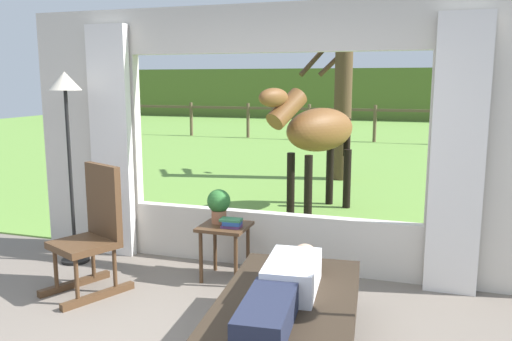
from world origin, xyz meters
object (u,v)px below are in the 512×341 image
object	(u,v)px
horse	(317,131)
floor_lamp_left	(66,110)
side_table	(225,235)
recliner_sofa	(286,327)
potted_plant	(219,204)
book_stack	(232,223)
pasture_tree	(342,92)
reclining_person	(285,287)
rocking_chair	(94,230)

from	to	relation	value
horse	floor_lamp_left	bearing A→B (deg)	83.79
side_table	floor_lamp_left	xyz separation A→B (m)	(-1.64, -0.04, 1.13)
recliner_sofa	potted_plant	distance (m)	1.68
book_stack	pasture_tree	world-z (taller)	pasture_tree
reclining_person	potted_plant	size ratio (longest dim) A/B	4.49
floor_lamp_left	horse	xyz separation A→B (m)	(1.95, 2.73, -0.40)
reclining_person	pasture_tree	distance (m)	6.68
pasture_tree	horse	bearing A→B (deg)	-88.76
floor_lamp_left	pasture_tree	size ratio (longest dim) A/B	0.58
rocking_chair	potted_plant	distance (m)	1.14
rocking_chair	horse	xyz separation A→B (m)	(1.31, 3.30, 0.61)
side_table	pasture_tree	bearing A→B (deg)	87.24
recliner_sofa	rocking_chair	xyz separation A→B (m)	(-1.90, 0.61, 0.33)
recliner_sofa	reclining_person	xyz separation A→B (m)	(-0.00, -0.05, 0.30)
rocking_chair	pasture_tree	xyz separation A→B (m)	(1.25, 5.90, 1.09)
book_stack	horse	bearing A→B (deg)	85.44
recliner_sofa	floor_lamp_left	bearing A→B (deg)	150.31
book_stack	side_table	bearing A→B (deg)	147.84
rocking_chair	book_stack	bearing A→B (deg)	51.30
recliner_sofa	horse	xyz separation A→B (m)	(-0.60, 3.90, 0.94)
potted_plant	book_stack	world-z (taller)	potted_plant
horse	rocking_chair	bearing A→B (deg)	97.67
side_table	floor_lamp_left	world-z (taller)	floor_lamp_left
rocking_chair	potted_plant	xyz separation A→B (m)	(0.91, 0.66, 0.16)
reclining_person	horse	world-z (taller)	horse
potted_plant	book_stack	size ratio (longest dim) A/B	1.61
side_table	book_stack	bearing A→B (deg)	-32.16
rocking_chair	potted_plant	bearing A→B (deg)	60.59
side_table	potted_plant	xyz separation A→B (m)	(-0.08, 0.06, 0.28)
pasture_tree	rocking_chair	bearing A→B (deg)	-101.95
potted_plant	rocking_chair	bearing A→B (deg)	-144.16
reclining_person	horse	distance (m)	4.05
book_stack	potted_plant	bearing A→B (deg)	145.58
potted_plant	pasture_tree	world-z (taller)	pasture_tree
side_table	potted_plant	distance (m)	0.29
recliner_sofa	side_table	xyz separation A→B (m)	(-0.91, 1.21, 0.21)
recliner_sofa	floor_lamp_left	world-z (taller)	floor_lamp_left
book_stack	horse	xyz separation A→B (m)	(0.22, 2.75, 0.59)
potted_plant	floor_lamp_left	world-z (taller)	floor_lamp_left
rocking_chair	pasture_tree	world-z (taller)	pasture_tree
recliner_sofa	pasture_tree	bearing A→B (deg)	90.70
rocking_chair	horse	size ratio (longest dim) A/B	0.64
recliner_sofa	reclining_person	size ratio (longest dim) A/B	1.23
book_stack	floor_lamp_left	world-z (taller)	floor_lamp_left
side_table	book_stack	world-z (taller)	book_stack
recliner_sofa	potted_plant	xyz separation A→B (m)	(-0.99, 1.27, 0.48)
rocking_chair	horse	bearing A→B (deg)	93.14
recliner_sofa	rocking_chair	distance (m)	2.02
potted_plant	horse	size ratio (longest dim) A/B	0.18
horse	pasture_tree	xyz separation A→B (m)	(-0.06, 2.61, 0.48)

